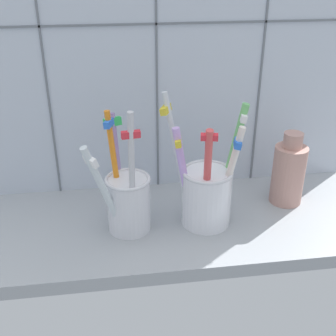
# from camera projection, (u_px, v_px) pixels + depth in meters

# --- Properties ---
(counter_slab) EXTENTS (0.64, 0.22, 0.02)m
(counter_slab) POSITION_uv_depth(u_px,v_px,m) (167.00, 226.00, 0.63)
(counter_slab) COLOR #9EA3A8
(counter_slab) RESTS_ON ground
(tile_wall_back) EXTENTS (0.64, 0.02, 0.45)m
(tile_wall_back) POSITION_uv_depth(u_px,v_px,m) (156.00, 60.00, 0.64)
(tile_wall_back) COLOR silver
(tile_wall_back) RESTS_ON ground
(toothbrush_cup_left) EXTENTS (0.09, 0.09, 0.18)m
(toothbrush_cup_left) POSITION_uv_depth(u_px,v_px,m) (127.00, 198.00, 0.59)
(toothbrush_cup_left) COLOR white
(toothbrush_cup_left) RESTS_ON counter_slab
(toothbrush_cup_right) EXTENTS (0.12, 0.07, 0.19)m
(toothbrush_cup_right) POSITION_uv_depth(u_px,v_px,m) (207.00, 192.00, 0.60)
(toothbrush_cup_right) COLOR white
(toothbrush_cup_right) RESTS_ON counter_slab
(ceramic_vase) EXTENTS (0.05, 0.05, 0.11)m
(ceramic_vase) POSITION_uv_depth(u_px,v_px,m) (289.00, 172.00, 0.65)
(ceramic_vase) COLOR tan
(ceramic_vase) RESTS_ON counter_slab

